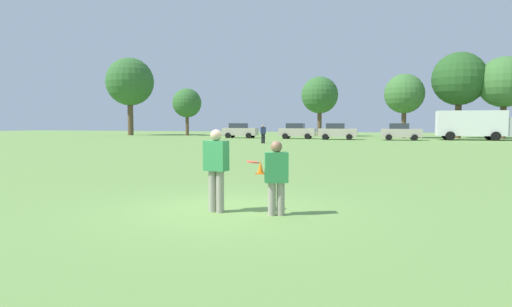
{
  "coord_description": "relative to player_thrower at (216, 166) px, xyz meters",
  "views": [
    {
      "loc": [
        3.5,
        -9.13,
        1.9
      ],
      "look_at": [
        0.23,
        1.56,
        1.14
      ],
      "focal_mm": 31.77,
      "sensor_mm": 36.0,
      "label": 1
    }
  ],
  "objects": [
    {
      "name": "parked_car_center",
      "position": [
        -2.55,
        42.19,
        -0.07
      ],
      "size": [
        4.29,
        2.39,
        1.82
      ],
      "color": "#B7AD99",
      "rests_on": "ground"
    },
    {
      "name": "tree_west_maple",
      "position": [
        -25.65,
        51.94,
        3.75
      ],
      "size": [
        4.25,
        4.25,
        6.9
      ],
      "color": "brown",
      "rests_on": "ground"
    },
    {
      "name": "ground_plane",
      "position": [
        0.09,
        0.27,
        -0.99
      ],
      "size": [
        163.03,
        163.03,
        0.0
      ],
      "primitive_type": "plane",
      "color": "#6B9347"
    },
    {
      "name": "player_thrower",
      "position": [
        0.0,
        0.0,
        0.0
      ],
      "size": [
        0.52,
        0.35,
        1.76
      ],
      "color": "gray",
      "rests_on": "ground"
    },
    {
      "name": "box_truck",
      "position": [
        12.03,
        44.73,
        0.76
      ],
      "size": [
        8.61,
        3.3,
        3.18
      ],
      "color": "white",
      "rests_on": "ground"
    },
    {
      "name": "parked_car_mid_right",
      "position": [
        4.21,
        42.32,
        -0.07
      ],
      "size": [
        4.29,
        2.39,
        1.82
      ],
      "color": "#B7AD99",
      "rests_on": "ground"
    },
    {
      "name": "parked_car_mid_left",
      "position": [
        -7.38,
        43.34,
        -0.07
      ],
      "size": [
        4.29,
        2.39,
        1.82
      ],
      "color": "#B7AD99",
      "rests_on": "ground"
    },
    {
      "name": "frisbee",
      "position": [
        0.86,
        -0.15,
        0.11
      ],
      "size": [
        0.27,
        0.27,
        0.06
      ],
      "color": "#E54C33"
    },
    {
      "name": "parked_car_near_left",
      "position": [
        -14.71,
        44.04,
        -0.07
      ],
      "size": [
        4.29,
        2.39,
        1.82
      ],
      "color": "#B7AD99",
      "rests_on": "ground"
    },
    {
      "name": "traffic_cone",
      "position": [
        -1.15,
        7.18,
        -0.76
      ],
      "size": [
        0.32,
        0.32,
        0.48
      ],
      "color": "#D8590C",
      "rests_on": "ground"
    },
    {
      "name": "tree_far_east_pine",
      "position": [
        15.64,
        50.08,
        5.58
      ],
      "size": [
        5.88,
        5.88,
        9.55
      ],
      "color": "brown",
      "rests_on": "ground"
    },
    {
      "name": "tree_center_elm",
      "position": [
        -6.38,
        53.67,
        4.67
      ],
      "size": [
        5.06,
        5.06,
        8.23
      ],
      "color": "brown",
      "rests_on": "ground"
    },
    {
      "name": "tree_west_oak",
      "position": [
        -34.57,
        50.99,
        6.98
      ],
      "size": [
        7.13,
        7.13,
        11.59
      ],
      "color": "brown",
      "rests_on": "ground"
    },
    {
      "name": "tree_east_birch",
      "position": [
        4.64,
        49.75,
        4.41
      ],
      "size": [
        4.83,
        4.83,
        7.85
      ],
      "color": "brown",
      "rests_on": "ground"
    },
    {
      "name": "player_defender",
      "position": [
        1.3,
        0.05,
        -0.14
      ],
      "size": [
        0.54,
        0.41,
        1.53
      ],
      "color": "gray",
      "rests_on": "ground"
    },
    {
      "name": "tree_east_oak",
      "position": [
        10.88,
        50.65,
        6.12
      ],
      "size": [
        6.36,
        6.36,
        10.34
      ],
      "color": "brown",
      "rests_on": "ground"
    },
    {
      "name": "bystander_far_jogger",
      "position": [
        -7.94,
        30.98,
        -0.02
      ],
      "size": [
        0.54,
        0.46,
        1.72
      ],
      "color": "black",
      "rests_on": "ground"
    }
  ]
}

